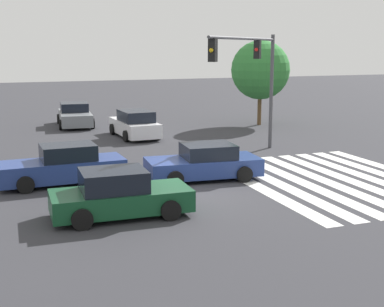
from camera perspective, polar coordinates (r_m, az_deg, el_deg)
ground_plane at (r=19.00m, az=0.00°, el=-4.32°), size 129.52×129.52×0.00m
crosswalk_markings at (r=21.75m, az=14.95°, el=-2.68°), size 9.58×7.25×0.01m
traffic_signal_mast at (r=24.79m, az=6.77°, el=9.18°), size 5.96×5.96×5.71m
car_0 at (r=16.52m, az=-7.79°, el=-4.42°), size 2.11×4.28×1.48m
car_1 at (r=30.85m, az=-6.12°, el=3.08°), size 4.54×2.26×1.56m
car_3 at (r=35.91m, az=-12.39°, el=3.98°), size 4.74×2.44×1.50m
car_4 at (r=20.99m, az=1.32°, el=-1.01°), size 2.39×4.55×1.39m
car_5 at (r=20.81m, az=-13.53°, el=-1.32°), size 2.08×4.70×1.51m
tree_corner_a at (r=35.63m, az=7.31°, el=8.82°), size 3.84×3.84×5.54m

